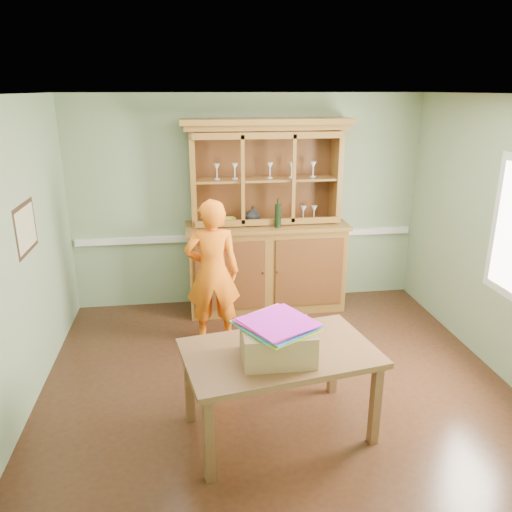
{
  "coord_description": "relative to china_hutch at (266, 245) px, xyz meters",
  "views": [
    {
      "loc": [
        -0.79,
        -4.28,
        2.74
      ],
      "look_at": [
        -0.12,
        0.4,
        1.15
      ],
      "focal_mm": 35.0,
      "sensor_mm": 36.0,
      "label": 1
    }
  ],
  "objects": [
    {
      "name": "floor",
      "position": [
        -0.19,
        -1.73,
        -0.84
      ],
      "size": [
        4.5,
        4.5,
        0.0
      ],
      "primitive_type": "plane",
      "color": "#462616",
      "rests_on": "ground"
    },
    {
      "name": "ceiling",
      "position": [
        -0.19,
        -1.73,
        1.86
      ],
      "size": [
        4.5,
        4.5,
        0.0
      ],
      "primitive_type": "plane",
      "rotation": [
        3.14,
        0.0,
        0.0
      ],
      "color": "white",
      "rests_on": "wall_back"
    },
    {
      "name": "wall_back",
      "position": [
        -0.19,
        0.27,
        0.51
      ],
      "size": [
        4.5,
        0.0,
        4.5
      ],
      "primitive_type": "plane",
      "rotation": [
        1.57,
        0.0,
        0.0
      ],
      "color": "gray",
      "rests_on": "floor"
    },
    {
      "name": "wall_left",
      "position": [
        -2.44,
        -1.73,
        0.51
      ],
      "size": [
        0.0,
        4.0,
        4.0
      ],
      "primitive_type": "plane",
      "rotation": [
        1.57,
        0.0,
        1.57
      ],
      "color": "gray",
      "rests_on": "floor"
    },
    {
      "name": "wall_right",
      "position": [
        2.06,
        -1.73,
        0.51
      ],
      "size": [
        0.0,
        4.0,
        4.0
      ],
      "primitive_type": "plane",
      "rotation": [
        1.57,
        0.0,
        -1.57
      ],
      "color": "gray",
      "rests_on": "floor"
    },
    {
      "name": "wall_front",
      "position": [
        -0.19,
        -3.73,
        0.51
      ],
      "size": [
        4.5,
        0.0,
        4.5
      ],
      "primitive_type": "plane",
      "rotation": [
        -1.57,
        0.0,
        0.0
      ],
      "color": "gray",
      "rests_on": "floor"
    },
    {
      "name": "chair_rail",
      "position": [
        -0.19,
        0.25,
        0.06
      ],
      "size": [
        4.41,
        0.05,
        0.08
      ],
      "primitive_type": "cube",
      "color": "white",
      "rests_on": "wall_back"
    },
    {
      "name": "framed_map",
      "position": [
        -2.42,
        -1.43,
        0.71
      ],
      "size": [
        0.03,
        0.6,
        0.46
      ],
      "color": "#362115",
      "rests_on": "wall_left"
    },
    {
      "name": "china_hutch",
      "position": [
        0.0,
        0.0,
        0.0
      ],
      "size": [
        2.05,
        0.68,
        2.41
      ],
      "color": "brown",
      "rests_on": "floor"
    },
    {
      "name": "dining_table",
      "position": [
        -0.3,
        -2.54,
        -0.17
      ],
      "size": [
        1.65,
        1.16,
        0.76
      ],
      "rotation": [
        0.0,
        0.0,
        0.18
      ],
      "color": "brown",
      "rests_on": "floor"
    },
    {
      "name": "cardboard_box",
      "position": [
        -0.34,
        -2.65,
        0.04
      ],
      "size": [
        0.55,
        0.45,
        0.25
      ],
      "primitive_type": "cube",
      "rotation": [
        0.0,
        0.0,
        -0.02
      ],
      "color": "#96754D",
      "rests_on": "dining_table"
    },
    {
      "name": "kite_stack",
      "position": [
        -0.34,
        -2.62,
        0.2
      ],
      "size": [
        0.67,
        0.67,
        0.05
      ],
      "rotation": [
        0.0,
        0.0,
        0.56
      ],
      "color": "#CDFB1F",
      "rests_on": "cardboard_box"
    },
    {
      "name": "person",
      "position": [
        -0.73,
        -0.87,
        -0.02
      ],
      "size": [
        0.61,
        0.4,
        1.65
      ],
      "primitive_type": "imported",
      "rotation": [
        0.0,
        0.0,
        3.13
      ],
      "color": "orange",
      "rests_on": "floor"
    }
  ]
}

